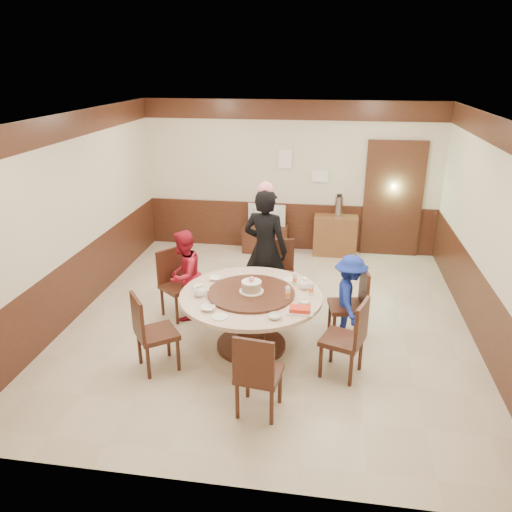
# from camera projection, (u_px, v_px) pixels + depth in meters

# --- Properties ---
(room) EXTENTS (6.00, 6.04, 2.84)m
(room) POSITION_uv_depth(u_px,v_px,m) (271.00, 249.00, 6.70)
(room) COLOR beige
(room) RESTS_ON ground
(banquet_table) EXTENTS (1.77, 1.77, 0.78)m
(banquet_table) POSITION_uv_depth(u_px,v_px,m) (251.00, 310.00, 6.23)
(banquet_table) COLOR #3C1D13
(banquet_table) RESTS_ON ground
(chair_0) EXTENTS (0.52, 0.51, 0.97)m
(chair_0) POSITION_uv_depth(u_px,v_px,m) (348.00, 317.00, 6.54)
(chair_0) COLOR #3C1D13
(chair_0) RESTS_ON ground
(chair_1) EXTENTS (0.50, 0.51, 0.97)m
(chair_1) POSITION_uv_depth(u_px,v_px,m) (280.00, 285.00, 7.47)
(chair_1) COLOR #3C1D13
(chair_1) RESTS_ON ground
(chair_2) EXTENTS (0.62, 0.62, 0.97)m
(chair_2) POSITION_uv_depth(u_px,v_px,m) (179.00, 296.00, 7.13)
(chair_2) COLOR #3C1D13
(chair_2) RESTS_ON ground
(chair_3) EXTENTS (0.62, 0.62, 0.97)m
(chair_3) POSITION_uv_depth(u_px,v_px,m) (156.00, 345.00, 5.88)
(chair_3) COLOR #3C1D13
(chair_3) RESTS_ON ground
(chair_4) EXTENTS (0.49, 0.50, 0.97)m
(chair_4) POSITION_uv_depth(u_px,v_px,m) (258.00, 387.00, 5.13)
(chair_4) COLOR #3C1D13
(chair_4) RESTS_ON ground
(chair_5) EXTENTS (0.57, 0.56, 0.97)m
(chair_5) POSITION_uv_depth(u_px,v_px,m) (343.00, 351.00, 5.76)
(chair_5) COLOR #3C1D13
(chair_5) RESTS_ON ground
(person_standing) EXTENTS (0.75, 0.59, 1.81)m
(person_standing) POSITION_uv_depth(u_px,v_px,m) (265.00, 250.00, 7.15)
(person_standing) COLOR black
(person_standing) RESTS_ON ground
(person_red) EXTENTS (0.60, 0.71, 1.29)m
(person_red) POSITION_uv_depth(u_px,v_px,m) (184.00, 275.00, 6.95)
(person_red) COLOR #A8162A
(person_red) RESTS_ON ground
(person_blue) EXTENTS (0.48, 0.77, 1.15)m
(person_blue) POSITION_uv_depth(u_px,v_px,m) (349.00, 297.00, 6.46)
(person_blue) COLOR #172B97
(person_blue) RESTS_ON ground
(birthday_cake) EXTENTS (0.30, 0.30, 0.20)m
(birthday_cake) POSITION_uv_depth(u_px,v_px,m) (251.00, 286.00, 6.12)
(birthday_cake) COLOR white
(birthday_cake) RESTS_ON banquet_table
(teapot_left) EXTENTS (0.17, 0.15, 0.13)m
(teapot_left) POSITION_uv_depth(u_px,v_px,m) (199.00, 291.00, 6.08)
(teapot_left) COLOR white
(teapot_left) RESTS_ON banquet_table
(teapot_right) EXTENTS (0.17, 0.15, 0.13)m
(teapot_right) POSITION_uv_depth(u_px,v_px,m) (304.00, 284.00, 6.27)
(teapot_right) COLOR white
(teapot_right) RESTS_ON banquet_table
(bowl_0) EXTENTS (0.16, 0.16, 0.04)m
(bowl_0) POSITION_uv_depth(u_px,v_px,m) (215.00, 278.00, 6.54)
(bowl_0) COLOR white
(bowl_0) RESTS_ON banquet_table
(bowl_1) EXTENTS (0.15, 0.15, 0.05)m
(bowl_1) POSITION_uv_depth(u_px,v_px,m) (275.00, 316.00, 5.56)
(bowl_1) COLOR white
(bowl_1) RESTS_ON banquet_table
(bowl_2) EXTENTS (0.16, 0.16, 0.04)m
(bowl_2) POSITION_uv_depth(u_px,v_px,m) (208.00, 308.00, 5.75)
(bowl_2) COLOR white
(bowl_2) RESTS_ON banquet_table
(bowl_3) EXTENTS (0.14, 0.14, 0.04)m
(bowl_3) POSITION_uv_depth(u_px,v_px,m) (304.00, 302.00, 5.90)
(bowl_3) COLOR white
(bowl_3) RESTS_ON banquet_table
(bowl_4) EXTENTS (0.14, 0.14, 0.04)m
(bowl_4) POSITION_uv_depth(u_px,v_px,m) (199.00, 287.00, 6.30)
(bowl_4) COLOR white
(bowl_4) RESTS_ON banquet_table
(saucer_near) EXTENTS (0.18, 0.18, 0.01)m
(saucer_near) POSITION_uv_depth(u_px,v_px,m) (220.00, 317.00, 5.59)
(saucer_near) COLOR white
(saucer_near) RESTS_ON banquet_table
(saucer_far) EXTENTS (0.18, 0.18, 0.01)m
(saucer_far) POSITION_uv_depth(u_px,v_px,m) (291.00, 280.00, 6.55)
(saucer_far) COLOR white
(saucer_far) RESTS_ON banquet_table
(shrimp_platter) EXTENTS (0.30, 0.20, 0.06)m
(shrimp_platter) POSITION_uv_depth(u_px,v_px,m) (300.00, 310.00, 5.69)
(shrimp_platter) COLOR white
(shrimp_platter) RESTS_ON banquet_table
(bottle_0) EXTENTS (0.06, 0.06, 0.16)m
(bottle_0) POSITION_uv_depth(u_px,v_px,m) (288.00, 294.00, 5.98)
(bottle_0) COLOR silver
(bottle_0) RESTS_ON banquet_table
(bottle_1) EXTENTS (0.06, 0.06, 0.16)m
(bottle_1) POSITION_uv_depth(u_px,v_px,m) (311.00, 289.00, 6.09)
(bottle_1) COLOR silver
(bottle_1) RESTS_ON banquet_table
(bottle_2) EXTENTS (0.06, 0.06, 0.16)m
(bottle_2) POSITION_uv_depth(u_px,v_px,m) (295.00, 279.00, 6.38)
(bottle_2) COLOR silver
(bottle_2) RESTS_ON banquet_table
(tv_stand) EXTENTS (0.85, 0.45, 0.50)m
(tv_stand) POSITION_uv_depth(u_px,v_px,m) (266.00, 239.00, 9.58)
(tv_stand) COLOR #3C1D13
(tv_stand) RESTS_ON ground
(television) EXTENTS (0.73, 0.16, 0.41)m
(television) POSITION_uv_depth(u_px,v_px,m) (266.00, 216.00, 9.41)
(television) COLOR gray
(television) RESTS_ON tv_stand
(side_cabinet) EXTENTS (0.80, 0.40, 0.75)m
(side_cabinet) POSITION_uv_depth(u_px,v_px,m) (335.00, 235.00, 9.38)
(side_cabinet) COLOR brown
(side_cabinet) RESTS_ON ground
(thermos) EXTENTS (0.15, 0.15, 0.38)m
(thermos) POSITION_uv_depth(u_px,v_px,m) (339.00, 206.00, 9.17)
(thermos) COLOR silver
(thermos) RESTS_ON side_cabinet
(notice_left) EXTENTS (0.25, 0.00, 0.35)m
(notice_left) POSITION_uv_depth(u_px,v_px,m) (285.00, 159.00, 9.18)
(notice_left) COLOR white
(notice_left) RESTS_ON room
(notice_right) EXTENTS (0.30, 0.00, 0.22)m
(notice_right) POSITION_uv_depth(u_px,v_px,m) (320.00, 176.00, 9.20)
(notice_right) COLOR white
(notice_right) RESTS_ON room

